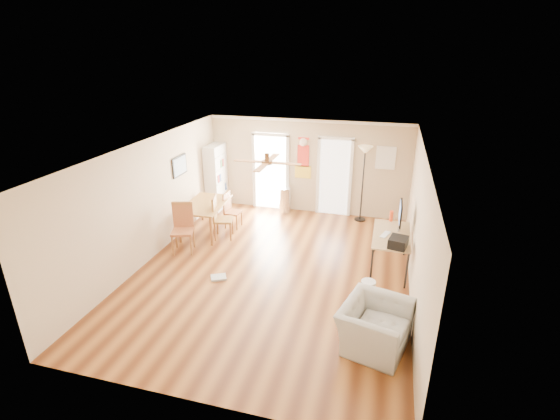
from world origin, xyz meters
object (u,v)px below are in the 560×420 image
(bookshelf, at_px, (216,177))
(torchiere_lamp, at_px, (363,184))
(dining_table, at_px, (206,218))
(trash_can, at_px, (285,200))
(dining_chair_right_b, at_px, (223,218))
(printer, at_px, (398,242))
(wastebasket_a, at_px, (368,288))
(armchair, at_px, (374,326))
(dining_chair_near, at_px, (182,229))
(computer_desk, at_px, (390,251))
(dining_chair_right_a, at_px, (233,210))

(bookshelf, xyz_separation_m, torchiere_lamp, (4.08, 0.16, 0.09))
(dining_table, relative_size, torchiere_lamp, 0.75)
(trash_can, bearing_deg, torchiere_lamp, -0.53)
(dining_chair_right_b, bearing_deg, printer, -118.95)
(dining_chair_right_b, height_order, wastebasket_a, dining_chair_right_b)
(trash_can, relative_size, printer, 1.90)
(bookshelf, xyz_separation_m, dining_table, (0.39, -1.61, -0.55))
(torchiere_lamp, xyz_separation_m, armchair, (0.62, -4.97, -0.66))
(torchiere_lamp, xyz_separation_m, printer, (0.92, -3.01, -0.12))
(dining_table, relative_size, armchair, 1.38)
(printer, bearing_deg, dining_chair_near, -168.56)
(torchiere_lamp, bearing_deg, printer, -73.06)
(torchiere_lamp, height_order, computer_desk, torchiere_lamp)
(computer_desk, bearing_deg, dining_table, 171.16)
(bookshelf, height_order, dining_table, bookshelf)
(dining_chair_right_a, height_order, wastebasket_a, dining_chair_right_a)
(torchiere_lamp, distance_m, armchair, 5.06)
(bookshelf, distance_m, armchair, 6.75)
(dining_chair_right_a, bearing_deg, trash_can, -34.28)
(dining_chair_near, relative_size, trash_can, 1.56)
(dining_table, xyz_separation_m, trash_can, (1.58, 1.78, -0.02))
(computer_desk, bearing_deg, dining_chair_right_a, 163.82)
(bookshelf, distance_m, computer_desk, 5.42)
(torchiere_lamp, height_order, armchair, torchiere_lamp)
(dining_table, relative_size, printer, 4.01)
(dining_table, relative_size, trash_can, 2.11)
(dining_chair_right_a, bearing_deg, armchair, -131.07)
(dining_chair_near, bearing_deg, bookshelf, 79.53)
(bookshelf, distance_m, wastebasket_a, 5.75)
(trash_can, xyz_separation_m, armchair, (2.72, -4.99, -0.00))
(trash_can, xyz_separation_m, computer_desk, (2.90, -2.48, 0.04))
(torchiere_lamp, bearing_deg, computer_desk, -72.05)
(dining_chair_right_a, height_order, armchair, dining_chair_right_a)
(torchiere_lamp, relative_size, wastebasket_a, 6.44)
(dining_table, xyz_separation_m, dining_chair_near, (-0.06, -1.13, 0.18))
(computer_desk, distance_m, wastebasket_a, 1.23)
(computer_desk, bearing_deg, dining_chair_near, -174.58)
(wastebasket_a, bearing_deg, printer, 52.09)
(dining_chair_near, relative_size, wastebasket_a, 3.57)
(torchiere_lamp, distance_m, wastebasket_a, 3.74)
(torchiere_lamp, bearing_deg, wastebasket_a, -82.98)
(trash_can, bearing_deg, dining_chair_right_a, -127.46)
(dining_table, height_order, dining_chair_near, dining_chair_near)
(dining_table, height_order, armchair, dining_table)
(printer, height_order, armchair, printer)
(dining_chair_near, bearing_deg, printer, -19.02)
(dining_table, distance_m, trash_can, 2.38)
(armchair, bearing_deg, trash_can, 43.78)
(dining_chair_right_b, distance_m, dining_chair_near, 1.10)
(bookshelf, distance_m, dining_chair_right_a, 1.57)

